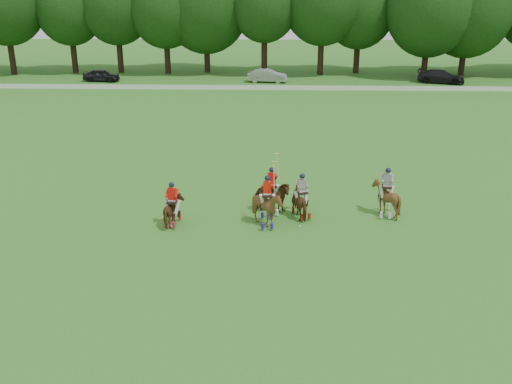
{
  "coord_description": "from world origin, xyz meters",
  "views": [
    {
      "loc": [
        1.04,
        -20.58,
        10.68
      ],
      "look_at": [
        0.3,
        4.2,
        1.4
      ],
      "focal_mm": 40.0,
      "sensor_mm": 36.0,
      "label": 1
    }
  ],
  "objects_px": {
    "polo_red_c": "(267,207)",
    "polo_stripe_a": "(301,202)",
    "polo_ball": "(300,226)",
    "polo_red_a": "(173,210)",
    "car_left": "(101,75)",
    "polo_stripe_b": "(386,198)",
    "polo_red_b": "(271,196)",
    "car_right": "(441,77)",
    "car_mid": "(267,76)"
  },
  "relations": [
    {
      "from": "polo_red_a",
      "to": "polo_ball",
      "type": "xyz_separation_m",
      "value": [
        5.83,
        -0.12,
        -0.69
      ]
    },
    {
      "from": "car_mid",
      "to": "polo_red_c",
      "type": "height_order",
      "value": "polo_red_c"
    },
    {
      "from": "car_left",
      "to": "polo_stripe_b",
      "type": "height_order",
      "value": "polo_stripe_b"
    },
    {
      "from": "polo_red_a",
      "to": "polo_ball",
      "type": "distance_m",
      "value": 5.88
    },
    {
      "from": "polo_red_c",
      "to": "car_left",
      "type": "bearing_deg",
      "value": 115.83
    },
    {
      "from": "car_right",
      "to": "polo_stripe_a",
      "type": "distance_m",
      "value": 41.47
    },
    {
      "from": "car_mid",
      "to": "polo_red_b",
      "type": "xyz_separation_m",
      "value": [
        0.61,
        -37.35,
        0.11
      ]
    },
    {
      "from": "car_left",
      "to": "polo_red_b",
      "type": "relative_size",
      "value": 1.4
    },
    {
      "from": "car_mid",
      "to": "polo_ball",
      "type": "distance_m",
      "value": 39.19
    },
    {
      "from": "polo_red_a",
      "to": "polo_ball",
      "type": "height_order",
      "value": "polo_red_a"
    },
    {
      "from": "car_right",
      "to": "polo_red_a",
      "type": "distance_m",
      "value": 45.21
    },
    {
      "from": "car_mid",
      "to": "car_right",
      "type": "height_order",
      "value": "car_right"
    },
    {
      "from": "polo_stripe_a",
      "to": "car_mid",
      "type": "bearing_deg",
      "value": 93.08
    },
    {
      "from": "car_left",
      "to": "polo_red_a",
      "type": "relative_size",
      "value": 1.91
    },
    {
      "from": "polo_red_b",
      "to": "polo_red_c",
      "type": "xyz_separation_m",
      "value": [
        -0.19,
        -1.55,
        0.06
      ]
    },
    {
      "from": "car_mid",
      "to": "polo_red_b",
      "type": "relative_size",
      "value": 1.52
    },
    {
      "from": "car_mid",
      "to": "polo_red_b",
      "type": "bearing_deg",
      "value": -173.83
    },
    {
      "from": "car_right",
      "to": "polo_red_c",
      "type": "bearing_deg",
      "value": 172.54
    },
    {
      "from": "polo_stripe_a",
      "to": "polo_red_c",
      "type": "bearing_deg",
      "value": -147.76
    },
    {
      "from": "car_right",
      "to": "polo_stripe_b",
      "type": "xyz_separation_m",
      "value": [
        -12.84,
        -37.5,
        0.13
      ]
    },
    {
      "from": "car_left",
      "to": "car_right",
      "type": "bearing_deg",
      "value": -83.55
    },
    {
      "from": "car_mid",
      "to": "polo_red_c",
      "type": "xyz_separation_m",
      "value": [
        0.41,
        -38.9,
        0.17
      ]
    },
    {
      "from": "polo_red_a",
      "to": "polo_red_b",
      "type": "height_order",
      "value": "polo_red_b"
    },
    {
      "from": "polo_red_c",
      "to": "polo_stripe_a",
      "type": "relative_size",
      "value": 1.36
    },
    {
      "from": "car_left",
      "to": "polo_stripe_a",
      "type": "distance_m",
      "value": 43.05
    },
    {
      "from": "car_left",
      "to": "polo_red_a",
      "type": "height_order",
      "value": "polo_red_a"
    },
    {
      "from": "polo_stripe_a",
      "to": "polo_ball",
      "type": "height_order",
      "value": "polo_stripe_a"
    },
    {
      "from": "polo_stripe_a",
      "to": "polo_red_a",
      "type": "bearing_deg",
      "value": -169.23
    },
    {
      "from": "polo_red_b",
      "to": "polo_stripe_a",
      "type": "distance_m",
      "value": 1.52
    },
    {
      "from": "polo_red_a",
      "to": "polo_stripe_a",
      "type": "relative_size",
      "value": 0.96
    },
    {
      "from": "car_right",
      "to": "polo_red_c",
      "type": "xyz_separation_m",
      "value": [
        -18.51,
        -38.9,
        0.16
      ]
    },
    {
      "from": "car_right",
      "to": "car_left",
      "type": "bearing_deg",
      "value": 107.99
    },
    {
      "from": "car_left",
      "to": "polo_red_c",
      "type": "height_order",
      "value": "polo_red_c"
    },
    {
      "from": "car_mid",
      "to": "car_right",
      "type": "xyz_separation_m",
      "value": [
        18.93,
        0.0,
        0.01
      ]
    },
    {
      "from": "car_left",
      "to": "polo_stripe_a",
      "type": "relative_size",
      "value": 1.83
    },
    {
      "from": "car_left",
      "to": "polo_red_b",
      "type": "bearing_deg",
      "value": -146.57
    },
    {
      "from": "polo_red_c",
      "to": "polo_stripe_a",
      "type": "distance_m",
      "value": 1.92
    },
    {
      "from": "polo_stripe_a",
      "to": "polo_ball",
      "type": "xyz_separation_m",
      "value": [
        -0.12,
        -1.26,
        -0.73
      ]
    },
    {
      "from": "polo_red_a",
      "to": "polo_stripe_a",
      "type": "xyz_separation_m",
      "value": [
        5.95,
        1.13,
        0.04
      ]
    },
    {
      "from": "car_right",
      "to": "polo_red_a",
      "type": "xyz_separation_m",
      "value": [
        -22.84,
        -39.01,
        0.01
      ]
    },
    {
      "from": "car_right",
      "to": "polo_ball",
      "type": "height_order",
      "value": "car_right"
    },
    {
      "from": "polo_red_b",
      "to": "polo_stripe_b",
      "type": "bearing_deg",
      "value": -1.5
    },
    {
      "from": "polo_ball",
      "to": "polo_stripe_b",
      "type": "bearing_deg",
      "value": 21.46
    },
    {
      "from": "polo_red_b",
      "to": "polo_red_c",
      "type": "relative_size",
      "value": 0.96
    },
    {
      "from": "polo_red_a",
      "to": "polo_red_b",
      "type": "relative_size",
      "value": 0.73
    },
    {
      "from": "car_mid",
      "to": "polo_red_a",
      "type": "xyz_separation_m",
      "value": [
        -3.92,
        -39.01,
        0.02
      ]
    },
    {
      "from": "polo_red_a",
      "to": "polo_red_c",
      "type": "distance_m",
      "value": 4.33
    },
    {
      "from": "polo_red_c",
      "to": "polo_red_b",
      "type": "bearing_deg",
      "value": 82.92
    },
    {
      "from": "car_mid",
      "to": "polo_ball",
      "type": "relative_size",
      "value": 48.11
    },
    {
      "from": "car_mid",
      "to": "polo_ball",
      "type": "xyz_separation_m",
      "value": [
        1.92,
        -39.13,
        -0.67
      ]
    }
  ]
}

